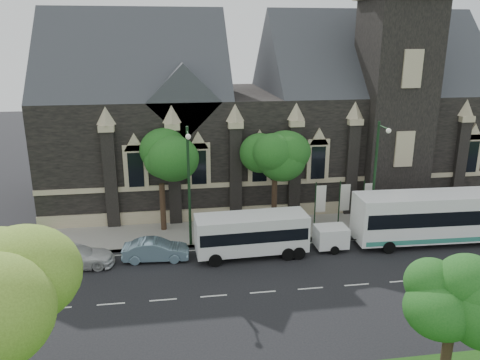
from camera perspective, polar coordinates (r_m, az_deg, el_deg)
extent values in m
plane|color=black|center=(29.35, 2.78, -13.47)|extent=(160.00, 160.00, 0.00)
cube|color=gray|center=(37.69, -0.03, -6.15)|extent=(80.00, 5.00, 0.15)
cube|color=black|center=(46.29, 3.05, 4.60)|extent=(40.00, 15.00, 10.00)
cube|color=#2E3136|center=(44.67, -12.37, 10.30)|extent=(16.00, 15.00, 15.00)
cube|color=#2E3136|center=(48.50, 15.01, 10.61)|extent=(20.00, 15.00, 15.00)
cube|color=#2E3136|center=(40.12, -6.96, 9.85)|extent=(6.00, 6.00, 6.00)
cube|color=black|center=(43.21, 18.03, 8.32)|extent=(5.50, 5.50, 18.00)
cube|color=tan|center=(39.63, 5.17, -0.25)|extent=(40.00, 0.22, 0.40)
cube|color=tan|center=(40.46, 5.07, -3.77)|extent=(40.00, 0.25, 1.20)
cube|color=black|center=(38.64, 2.39, 1.83)|extent=(1.20, 0.12, 2.80)
sphere|color=olive|center=(19.33, -26.40, -8.87)|extent=(3.12, 3.12, 3.12)
sphere|color=#1C571B|center=(21.56, 24.59, -13.46)|extent=(3.20, 3.20, 3.20)
sphere|color=#1C571B|center=(22.03, 25.28, -11.11)|extent=(2.40, 2.40, 2.40)
cylinder|color=black|center=(38.44, 4.18, -2.69)|extent=(0.44, 0.44, 3.96)
sphere|color=#1C571B|center=(37.38, 4.30, 2.61)|extent=(3.84, 3.84, 3.84)
sphere|color=#1C571B|center=(38.05, 5.14, 3.96)|extent=(2.88, 2.88, 2.88)
cylinder|color=black|center=(37.58, -9.36, -3.34)|extent=(0.44, 0.44, 3.96)
sphere|color=#1C571B|center=(36.51, -9.63, 1.96)|extent=(3.68, 3.68, 3.68)
sphere|color=#1C571B|center=(37.01, -8.60, 3.31)|extent=(2.76, 2.76, 2.76)
cylinder|color=#153119|center=(36.96, 16.01, -0.01)|extent=(0.20, 0.20, 9.00)
cylinder|color=#153119|center=(35.30, 17.09, 6.15)|extent=(0.10, 1.60, 0.10)
sphere|color=silver|center=(34.61, 17.63, 5.73)|extent=(0.36, 0.36, 0.36)
cylinder|color=#153119|center=(33.75, -6.21, -1.03)|extent=(0.20, 0.20, 9.00)
cylinder|color=#153119|center=(31.92, -6.39, 5.72)|extent=(0.10, 1.60, 0.10)
sphere|color=silver|center=(31.16, -6.32, 5.26)|extent=(0.36, 0.36, 0.36)
cylinder|color=#153119|center=(37.83, 9.12, -3.16)|extent=(0.10, 0.10, 4.00)
cube|color=white|center=(37.77, 9.81, -2.26)|extent=(0.80, 0.04, 2.20)
cylinder|color=#153119|center=(38.47, 11.97, -2.98)|extent=(0.10, 0.10, 4.00)
cube|color=white|center=(38.43, 12.65, -2.09)|extent=(0.80, 0.04, 2.20)
cylinder|color=#153119|center=(39.19, 14.71, -2.80)|extent=(0.10, 0.10, 4.00)
cube|color=white|center=(39.18, 15.38, -1.93)|extent=(0.80, 0.04, 2.20)
cube|color=white|center=(38.14, 23.47, -3.96)|extent=(13.40, 3.18, 3.43)
cube|color=black|center=(38.06, 23.52, -3.62)|extent=(12.86, 3.20, 1.09)
cube|color=#308574|center=(38.63, 23.23, -5.93)|extent=(12.86, 3.19, 0.35)
cylinder|color=black|center=(35.55, 17.67, -7.82)|extent=(0.91, 0.31, 0.90)
cylinder|color=black|center=(37.86, 15.98, -6.12)|extent=(0.91, 0.31, 0.90)
cylinder|color=black|center=(41.89, 27.03, -5.13)|extent=(0.91, 0.31, 0.90)
cube|color=white|center=(33.09, 1.39, -6.42)|extent=(7.92, 2.76, 2.57)
cube|color=black|center=(33.04, 1.40, -6.20)|extent=(7.61, 2.78, 0.85)
cylinder|color=black|center=(32.11, -3.02, -9.73)|extent=(0.91, 0.31, 0.90)
cylinder|color=black|center=(34.31, -3.58, -7.92)|extent=(0.91, 0.31, 0.90)
cylinder|color=black|center=(33.08, 5.86, -8.96)|extent=(0.91, 0.31, 0.90)
cylinder|color=black|center=(35.23, 4.73, -7.26)|extent=(0.91, 0.31, 0.90)
cylinder|color=black|center=(33.30, 7.17, -8.83)|extent=(0.91, 0.31, 0.90)
cylinder|color=black|center=(35.43, 5.96, -7.15)|extent=(0.91, 0.31, 0.90)
cube|color=white|center=(34.89, 11.00, -6.75)|extent=(2.30, 1.74, 1.48)
cylinder|color=black|center=(34.46, 11.43, -8.37)|extent=(0.64, 0.24, 0.64)
cylinder|color=black|center=(35.90, 10.47, -7.25)|extent=(0.64, 0.24, 0.64)
cylinder|color=black|center=(35.57, 13.22, -7.12)|extent=(1.36, 0.10, 0.08)
imported|color=#7797AC|center=(33.34, -10.21, -8.38)|extent=(4.63, 1.87, 1.49)
imported|color=silver|center=(33.79, -19.49, -8.75)|extent=(5.26, 2.17, 1.52)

